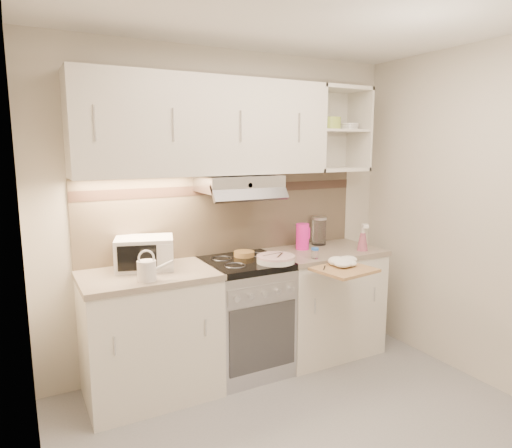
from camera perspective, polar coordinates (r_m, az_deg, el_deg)
name	(u,v)px	position (r m, az deg, el deg)	size (l,w,h in m)	color
room_shell	(300,169)	(2.77, 5.46, 6.90)	(3.04, 2.84, 2.52)	beige
base_cabinet_left	(150,337)	(3.40, -13.08, -13.57)	(0.90, 0.60, 0.86)	silver
worktop_left	(148,275)	(3.25, -13.38, -6.26)	(0.92, 0.62, 0.04)	gray
base_cabinet_right	(323,303)	(4.02, 8.33, -9.73)	(0.90, 0.60, 0.86)	silver
worktop_right	(324,252)	(3.89, 8.49, -3.47)	(0.92, 0.62, 0.04)	gray
electric_range	(245,316)	(3.64, -1.40, -11.38)	(0.60, 0.60, 0.90)	#B7B7BC
microwave	(145,253)	(3.33, -13.74, -3.54)	(0.47, 0.40, 0.22)	silver
watering_can	(148,270)	(3.04, -13.35, -5.56)	(0.24, 0.12, 0.20)	silver
plate_stack	(276,259)	(3.42, 2.48, -4.38)	(0.29, 0.29, 0.06)	silver
bread_loaf	(244,254)	(3.61, -1.50, -3.75)	(0.16, 0.16, 0.04)	#9A7646
pink_pitcher	(303,236)	(3.86, 5.84, -1.56)	(0.12, 0.11, 0.22)	#F31B9F
glass_jar	(319,231)	(4.05, 7.88, -0.84)	(0.13, 0.13, 0.25)	white
spice_jar	(315,253)	(3.56, 7.38, -3.63)	(0.06, 0.06, 0.08)	silver
spray_bottle	(363,239)	(3.90, 13.20, -1.89)	(0.09, 0.09, 0.24)	pink
cutting_board	(344,270)	(3.40, 10.98, -5.64)	(0.40, 0.36, 0.02)	tan
dish_towel	(345,261)	(3.45, 11.06, -4.62)	(0.26, 0.22, 0.07)	white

